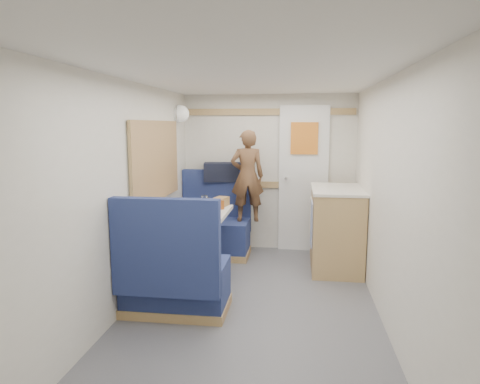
# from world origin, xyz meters

# --- Properties ---
(floor) EXTENTS (4.50, 4.50, 0.00)m
(floor) POSITION_xyz_m (0.00, 0.00, 0.00)
(floor) COLOR #515156
(floor) RESTS_ON ground
(ceiling) EXTENTS (4.50, 4.50, 0.00)m
(ceiling) POSITION_xyz_m (0.00, 0.00, 2.00)
(ceiling) COLOR silver
(ceiling) RESTS_ON wall_back
(wall_back) EXTENTS (2.20, 0.02, 2.00)m
(wall_back) POSITION_xyz_m (0.00, 2.25, 1.00)
(wall_back) COLOR silver
(wall_back) RESTS_ON floor
(wall_left) EXTENTS (0.02, 4.50, 2.00)m
(wall_left) POSITION_xyz_m (-1.10, 0.00, 1.00)
(wall_left) COLOR silver
(wall_left) RESTS_ON floor
(wall_right) EXTENTS (0.02, 4.50, 2.00)m
(wall_right) POSITION_xyz_m (1.10, 0.00, 1.00)
(wall_right) COLOR silver
(wall_right) RESTS_ON floor
(oak_trim_low) EXTENTS (2.15, 0.02, 0.08)m
(oak_trim_low) POSITION_xyz_m (0.00, 2.23, 0.85)
(oak_trim_low) COLOR olive
(oak_trim_low) RESTS_ON wall_back
(oak_trim_high) EXTENTS (2.15, 0.02, 0.08)m
(oak_trim_high) POSITION_xyz_m (0.00, 2.23, 1.78)
(oak_trim_high) COLOR olive
(oak_trim_high) RESTS_ON wall_back
(side_window) EXTENTS (0.04, 1.30, 0.72)m
(side_window) POSITION_xyz_m (-1.08, 1.00, 1.25)
(side_window) COLOR #B1C0A3
(side_window) RESTS_ON wall_left
(rear_door) EXTENTS (0.62, 0.12, 1.86)m
(rear_door) POSITION_xyz_m (0.45, 2.22, 0.97)
(rear_door) COLOR white
(rear_door) RESTS_ON wall_back
(dinette_table) EXTENTS (0.62, 0.92, 0.72)m
(dinette_table) POSITION_xyz_m (-0.65, 1.00, 0.57)
(dinette_table) COLOR white
(dinette_table) RESTS_ON floor
(bench_far) EXTENTS (0.90, 0.59, 1.05)m
(bench_far) POSITION_xyz_m (-0.65, 1.86, 0.30)
(bench_far) COLOR navy
(bench_far) RESTS_ON floor
(bench_near) EXTENTS (0.90, 0.59, 1.05)m
(bench_near) POSITION_xyz_m (-0.65, 0.14, 0.30)
(bench_near) COLOR navy
(bench_near) RESTS_ON floor
(ledge) EXTENTS (0.90, 0.14, 0.04)m
(ledge) POSITION_xyz_m (-0.65, 2.12, 0.88)
(ledge) COLOR olive
(ledge) RESTS_ON bench_far
(dome_light) EXTENTS (0.20, 0.20, 0.20)m
(dome_light) POSITION_xyz_m (-1.04, 1.85, 1.75)
(dome_light) COLOR white
(dome_light) RESTS_ON wall_left
(galley_counter) EXTENTS (0.57, 0.92, 0.92)m
(galley_counter) POSITION_xyz_m (0.82, 1.55, 0.47)
(galley_counter) COLOR olive
(galley_counter) RESTS_ON floor
(person) EXTENTS (0.45, 0.34, 1.11)m
(person) POSITION_xyz_m (-0.23, 1.85, 1.01)
(person) COLOR brown
(person) RESTS_ON bench_far
(duffel_bag) EXTENTS (0.53, 0.31, 0.24)m
(duffel_bag) POSITION_xyz_m (-0.56, 2.12, 1.02)
(duffel_bag) COLOR black
(duffel_bag) RESTS_ON ledge
(tray) EXTENTS (0.32, 0.38, 0.02)m
(tray) POSITION_xyz_m (-0.57, 0.82, 0.73)
(tray) COLOR silver
(tray) RESTS_ON dinette_table
(orange_fruit) EXTENTS (0.08, 0.08, 0.08)m
(orange_fruit) POSITION_xyz_m (-0.43, 0.92, 0.78)
(orange_fruit) COLOR orange
(orange_fruit) RESTS_ON tray
(cheese_block) EXTENTS (0.10, 0.07, 0.03)m
(cheese_block) POSITION_xyz_m (-0.55, 0.67, 0.76)
(cheese_block) COLOR #EED989
(cheese_block) RESTS_ON tray
(wine_glass) EXTENTS (0.08, 0.08, 0.17)m
(wine_glass) POSITION_xyz_m (-0.77, 0.87, 0.84)
(wine_glass) COLOR white
(wine_glass) RESTS_ON dinette_table
(tumbler_left) EXTENTS (0.07, 0.07, 0.11)m
(tumbler_left) POSITION_xyz_m (-0.87, 0.72, 0.77)
(tumbler_left) COLOR white
(tumbler_left) RESTS_ON dinette_table
(tumbler_mid) EXTENTS (0.07, 0.07, 0.11)m
(tumbler_mid) POSITION_xyz_m (-0.65, 1.38, 0.78)
(tumbler_mid) COLOR silver
(tumbler_mid) RESTS_ON dinette_table
(tumbler_right) EXTENTS (0.07, 0.07, 0.12)m
(tumbler_right) POSITION_xyz_m (-0.59, 1.18, 0.78)
(tumbler_right) COLOR white
(tumbler_right) RESTS_ON dinette_table
(beer_glass) EXTENTS (0.06, 0.06, 0.09)m
(beer_glass) POSITION_xyz_m (-0.43, 1.19, 0.77)
(beer_glass) COLOR #964715
(beer_glass) RESTS_ON dinette_table
(pepper_grinder) EXTENTS (0.03, 0.03, 0.09)m
(pepper_grinder) POSITION_xyz_m (-0.62, 0.99, 0.77)
(pepper_grinder) COLOR black
(pepper_grinder) RESTS_ON dinette_table
(bread_loaf) EXTENTS (0.18, 0.26, 0.10)m
(bread_loaf) POSITION_xyz_m (-0.47, 1.34, 0.77)
(bread_loaf) COLOR brown
(bread_loaf) RESTS_ON dinette_table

